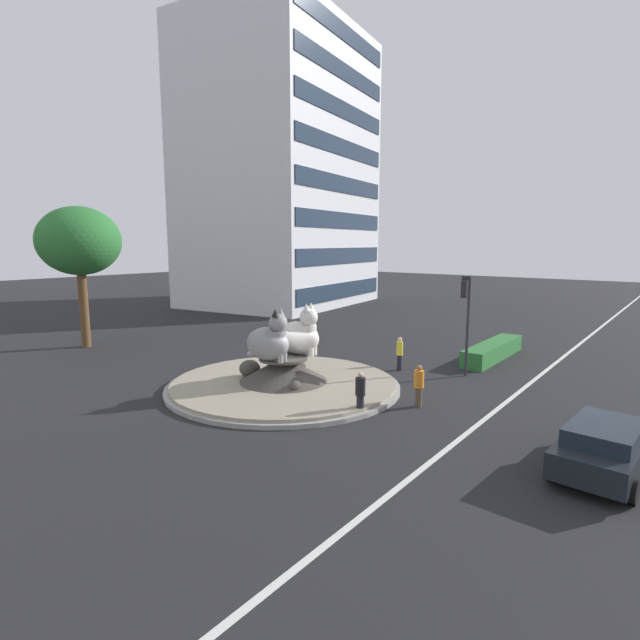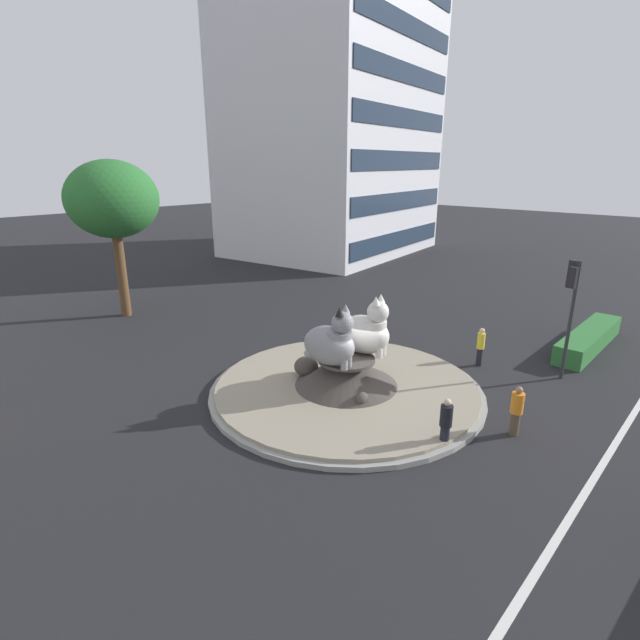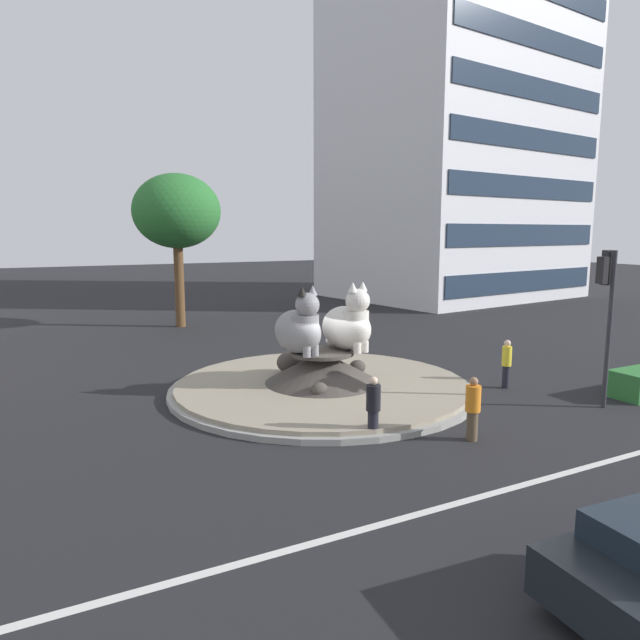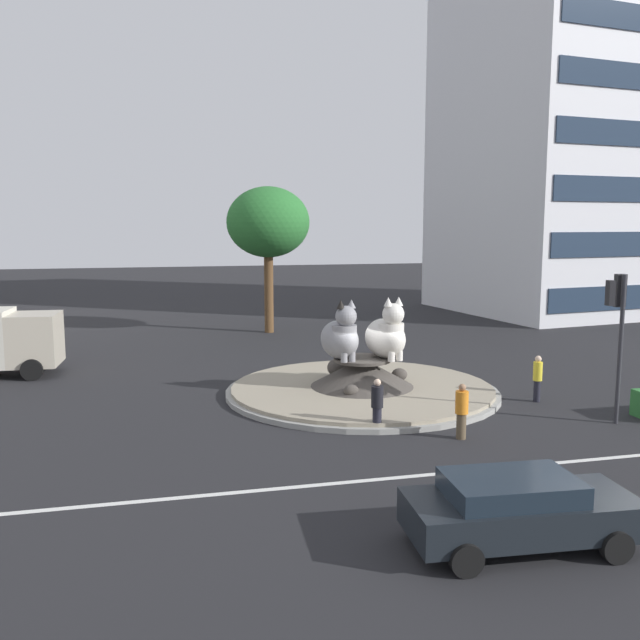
{
  "view_description": "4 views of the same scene",
  "coord_description": "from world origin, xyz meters",
  "px_view_note": "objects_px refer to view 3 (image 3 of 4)",
  "views": [
    {
      "loc": [
        -15.96,
        -14.4,
        6.4
      ],
      "look_at": [
        0.76,
        -1.47,
        3.1
      ],
      "focal_mm": 27.85,
      "sensor_mm": 36.0,
      "label": 1
    },
    {
      "loc": [
        -13.14,
        -10.7,
        8.38
      ],
      "look_at": [
        -0.27,
        1.1,
        2.72
      ],
      "focal_mm": 27.34,
      "sensor_mm": 36.0,
      "label": 2
    },
    {
      "loc": [
        -8.89,
        -16.89,
        5.41
      ],
      "look_at": [
        0.19,
        0.53,
        2.37
      ],
      "focal_mm": 32.32,
      "sensor_mm": 36.0,
      "label": 3
    },
    {
      "loc": [
        -7.61,
        -24.4,
        6.45
      ],
      "look_at": [
        -1.45,
        0.78,
        2.78
      ],
      "focal_mm": 38.57,
      "sensor_mm": 36.0,
      "label": 4
    }
  ],
  "objects_px": {
    "broadleaf_tree_behind_island": "(177,212)",
    "pedestrian_orange_shirt": "(473,408)",
    "traffic_light_mast": "(607,293)",
    "pedestrian_black_shirt": "(373,407)",
    "cat_statue_white": "(349,325)",
    "cat_statue_grey": "(300,329)",
    "office_tower": "(455,128)",
    "pedestrian_yellow_shirt": "(506,362)"
  },
  "relations": [
    {
      "from": "broadleaf_tree_behind_island",
      "to": "pedestrian_orange_shirt",
      "type": "bearing_deg",
      "value": -84.09
    },
    {
      "from": "traffic_light_mast",
      "to": "pedestrian_black_shirt",
      "type": "distance_m",
      "value": 8.25
    },
    {
      "from": "pedestrian_orange_shirt",
      "to": "broadleaf_tree_behind_island",
      "type": "bearing_deg",
      "value": 84.54
    },
    {
      "from": "cat_statue_white",
      "to": "pedestrian_black_shirt",
      "type": "bearing_deg",
      "value": -34.58
    },
    {
      "from": "cat_statue_white",
      "to": "broadleaf_tree_behind_island",
      "type": "bearing_deg",
      "value": 174.66
    },
    {
      "from": "cat_statue_grey",
      "to": "traffic_light_mast",
      "type": "height_order",
      "value": "traffic_light_mast"
    },
    {
      "from": "traffic_light_mast",
      "to": "pedestrian_black_shirt",
      "type": "bearing_deg",
      "value": 90.72
    },
    {
      "from": "cat_statue_white",
      "to": "pedestrian_orange_shirt",
      "type": "relative_size",
      "value": 1.5
    },
    {
      "from": "traffic_light_mast",
      "to": "office_tower",
      "type": "height_order",
      "value": "office_tower"
    },
    {
      "from": "cat_statue_grey",
      "to": "pedestrian_orange_shirt",
      "type": "height_order",
      "value": "cat_statue_grey"
    },
    {
      "from": "broadleaf_tree_behind_island",
      "to": "traffic_light_mast",
      "type": "bearing_deg",
      "value": -69.89
    },
    {
      "from": "cat_statue_grey",
      "to": "traffic_light_mast",
      "type": "relative_size",
      "value": 0.5
    },
    {
      "from": "office_tower",
      "to": "broadleaf_tree_behind_island",
      "type": "height_order",
      "value": "office_tower"
    },
    {
      "from": "cat_statue_grey",
      "to": "office_tower",
      "type": "relative_size",
      "value": 0.09
    },
    {
      "from": "cat_statue_white",
      "to": "pedestrian_yellow_shirt",
      "type": "relative_size",
      "value": 1.49
    },
    {
      "from": "traffic_light_mast",
      "to": "broadleaf_tree_behind_island",
      "type": "bearing_deg",
      "value": 27.31
    },
    {
      "from": "cat_statue_grey",
      "to": "broadleaf_tree_behind_island",
      "type": "xyz_separation_m",
      "value": [
        -0.11,
        15.56,
        4.22
      ]
    },
    {
      "from": "cat_statue_white",
      "to": "traffic_light_mast",
      "type": "bearing_deg",
      "value": 35.75
    },
    {
      "from": "cat_statue_white",
      "to": "pedestrian_orange_shirt",
      "type": "bearing_deg",
      "value": -8.18
    },
    {
      "from": "cat_statue_grey",
      "to": "traffic_light_mast",
      "type": "bearing_deg",
      "value": 42.74
    },
    {
      "from": "cat_statue_white",
      "to": "traffic_light_mast",
      "type": "relative_size",
      "value": 0.52
    },
    {
      "from": "traffic_light_mast",
      "to": "broadleaf_tree_behind_island",
      "type": "relative_size",
      "value": 0.57
    },
    {
      "from": "broadleaf_tree_behind_island",
      "to": "pedestrian_orange_shirt",
      "type": "height_order",
      "value": "broadleaf_tree_behind_island"
    },
    {
      "from": "pedestrian_yellow_shirt",
      "to": "pedestrian_orange_shirt",
      "type": "relative_size",
      "value": 1.01
    },
    {
      "from": "cat_statue_white",
      "to": "pedestrian_black_shirt",
      "type": "relative_size",
      "value": 1.51
    },
    {
      "from": "cat_statue_white",
      "to": "pedestrian_black_shirt",
      "type": "height_order",
      "value": "cat_statue_white"
    },
    {
      "from": "cat_statue_grey",
      "to": "office_tower",
      "type": "xyz_separation_m",
      "value": [
        24.12,
        21.05,
        11.44
      ]
    },
    {
      "from": "broadleaf_tree_behind_island",
      "to": "pedestrian_orange_shirt",
      "type": "relative_size",
      "value": 5.06
    },
    {
      "from": "cat_statue_grey",
      "to": "cat_statue_white",
      "type": "distance_m",
      "value": 1.75
    },
    {
      "from": "cat_statue_grey",
      "to": "pedestrian_black_shirt",
      "type": "xyz_separation_m",
      "value": [
        -0.13,
        -4.71,
        -1.35
      ]
    },
    {
      "from": "cat_statue_white",
      "to": "office_tower",
      "type": "distance_m",
      "value": 32.93
    },
    {
      "from": "traffic_light_mast",
      "to": "pedestrian_black_shirt",
      "type": "xyz_separation_m",
      "value": [
        -7.76,
        0.88,
        -2.67
      ]
    },
    {
      "from": "traffic_light_mast",
      "to": "pedestrian_black_shirt",
      "type": "relative_size",
      "value": 2.88
    },
    {
      "from": "cat_statue_grey",
      "to": "pedestrian_black_shirt",
      "type": "height_order",
      "value": "cat_statue_grey"
    },
    {
      "from": "cat_statue_white",
      "to": "office_tower",
      "type": "xyz_separation_m",
      "value": [
        22.39,
        21.28,
        11.41
      ]
    },
    {
      "from": "pedestrian_yellow_shirt",
      "to": "cat_statue_grey",
      "type": "bearing_deg",
      "value": 122.94
    },
    {
      "from": "pedestrian_black_shirt",
      "to": "pedestrian_orange_shirt",
      "type": "distance_m",
      "value": 2.58
    },
    {
      "from": "cat_statue_grey",
      "to": "cat_statue_white",
      "type": "xyz_separation_m",
      "value": [
        1.73,
        -0.23,
        0.03
      ]
    },
    {
      "from": "cat_statue_grey",
      "to": "traffic_light_mast",
      "type": "xyz_separation_m",
      "value": [
        7.63,
        -5.59,
        1.32
      ]
    },
    {
      "from": "broadleaf_tree_behind_island",
      "to": "pedestrian_black_shirt",
      "type": "distance_m",
      "value": 21.02
    },
    {
      "from": "pedestrian_yellow_shirt",
      "to": "cat_statue_white",
      "type": "bearing_deg",
      "value": 118.59
    },
    {
      "from": "traffic_light_mast",
      "to": "pedestrian_orange_shirt",
      "type": "distance_m",
      "value": 6.14
    }
  ]
}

